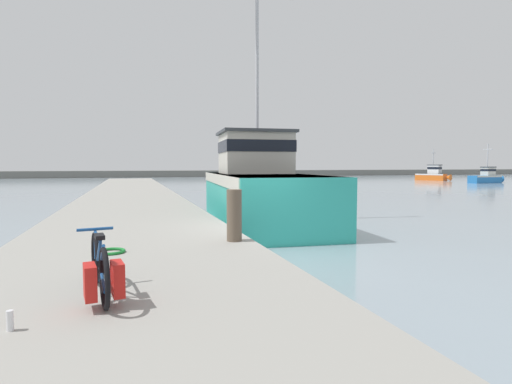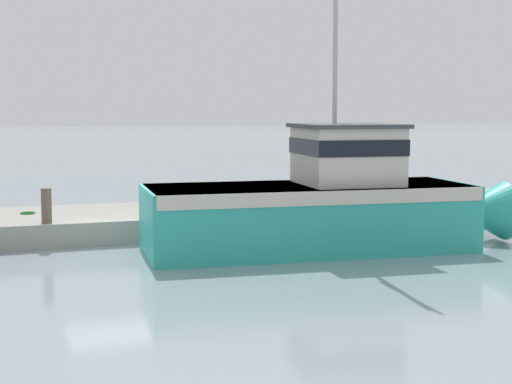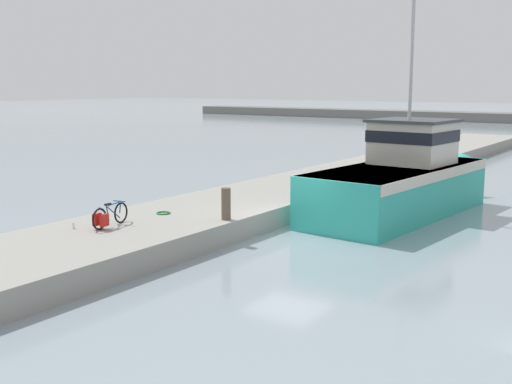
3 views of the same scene
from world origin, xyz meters
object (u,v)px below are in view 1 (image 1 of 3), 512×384
fishing_boat_main (258,187)px  boat_white_moored (433,174)px  boat_red_outer (486,177)px  bicycle_touring (101,270)px  mooring_post (234,215)px  water_bottle_by_bike (10,321)px

fishing_boat_main → boat_white_moored: size_ratio=2.20×
fishing_boat_main → boat_white_moored: fishing_boat_main is taller
boat_red_outer → bicycle_touring: boat_red_outer is taller
boat_red_outer → mooring_post: (-42.32, -32.67, 0.49)m
boat_white_moored → water_bottle_by_bike: (-45.30, -45.85, -0.07)m
boat_white_moored → bicycle_touring: bearing=22.1°
boat_red_outer → bicycle_touring: (-44.68, -35.66, 0.31)m
mooring_post → boat_white_moored: bearing=45.0°
mooring_post → boat_red_outer: bearing=37.7°
boat_white_moored → mooring_post: size_ratio=4.96×
boat_red_outer → bicycle_touring: size_ratio=3.13×
boat_white_moored → bicycle_touring: (-44.55, -45.15, 0.17)m
boat_red_outer → water_bottle_by_bike: 58.20m
bicycle_touring → water_bottle_by_bike: bicycle_touring is taller
boat_red_outer → water_bottle_by_bike: bearing=-55.9°
fishing_boat_main → water_bottle_by_bike: (-6.16, -11.53, -0.56)m
boat_white_moored → boat_red_outer: size_ratio=0.97×
boat_white_moored → bicycle_touring: boat_white_moored is taller
bicycle_touring → boat_red_outer: bearing=29.5°
bicycle_touring → mooring_post: 3.81m
water_bottle_by_bike → boat_red_outer: bearing=38.7°
mooring_post → water_bottle_by_bike: size_ratio=5.44×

